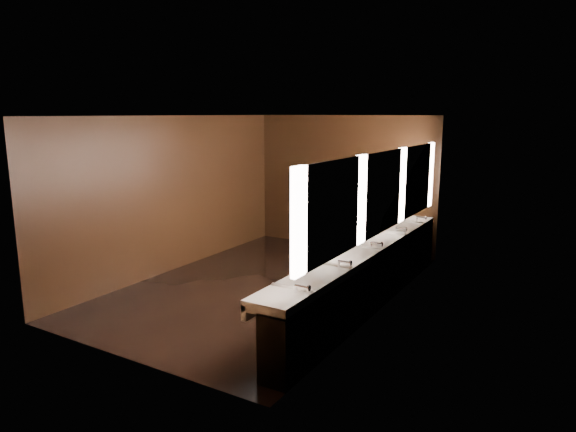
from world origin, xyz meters
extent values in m
plane|color=black|center=(0.00, 0.00, 0.00)|extent=(6.00, 6.00, 0.00)
cube|color=#2D2D2B|center=(0.00, 0.00, 2.80)|extent=(4.00, 6.00, 0.02)
cube|color=black|center=(0.00, 3.00, 1.40)|extent=(4.00, 0.02, 2.80)
cube|color=black|center=(0.00, -3.00, 1.40)|extent=(4.00, 0.02, 2.80)
cube|color=black|center=(-2.00, 0.00, 1.40)|extent=(0.02, 6.00, 2.80)
cube|color=black|center=(2.00, 0.00, 1.40)|extent=(0.02, 6.00, 2.80)
cube|color=black|center=(1.82, 0.00, 0.40)|extent=(0.36, 5.40, 0.81)
cube|color=white|center=(1.73, 0.00, 0.85)|extent=(0.55, 5.40, 0.12)
cube|color=white|center=(1.48, 0.00, 0.77)|extent=(0.06, 5.40, 0.18)
cylinder|color=silver|center=(1.91, -2.20, 0.99)|extent=(0.18, 0.04, 0.04)
cylinder|color=silver|center=(1.91, -1.10, 0.99)|extent=(0.18, 0.04, 0.04)
cylinder|color=silver|center=(1.91, 0.00, 0.99)|extent=(0.18, 0.04, 0.04)
cylinder|color=silver|center=(1.91, 1.10, 0.99)|extent=(0.18, 0.04, 0.04)
cylinder|color=silver|center=(1.91, 2.20, 0.99)|extent=(0.18, 0.04, 0.04)
cube|color=#FEE1D3|center=(1.97, -2.40, 1.75)|extent=(0.06, 0.22, 1.15)
cube|color=white|center=(1.99, -1.60, 1.75)|extent=(0.03, 1.32, 1.15)
cube|color=#FEE1D3|center=(1.97, -0.80, 1.75)|extent=(0.06, 0.23, 1.15)
cube|color=white|center=(1.99, 0.00, 1.75)|extent=(0.03, 1.32, 1.15)
cube|color=#FEE1D3|center=(1.97, 0.80, 1.75)|extent=(0.06, 0.23, 1.15)
cube|color=white|center=(1.99, 1.60, 1.75)|extent=(0.03, 1.32, 1.15)
cube|color=#FEE1D3|center=(1.97, 2.40, 1.75)|extent=(0.06, 0.22, 1.15)
imported|color=#85BFC7|center=(1.13, -0.07, 0.90)|extent=(0.56, 0.73, 1.79)
cylinder|color=black|center=(1.58, -0.34, 0.25)|extent=(0.35, 0.35, 0.51)
camera|label=1|loc=(4.49, -6.83, 2.84)|focal=32.00mm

